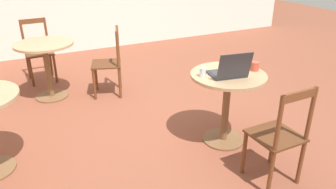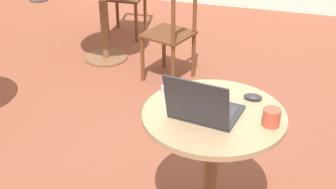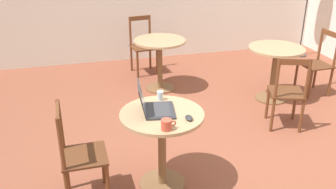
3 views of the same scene
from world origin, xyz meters
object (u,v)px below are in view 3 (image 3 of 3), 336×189
cafe_table_near (162,132)px  chair_mid_front (287,93)px  chair_near_left (79,156)px  drinking_glass (160,96)px  laptop (154,106)px  mouse (189,118)px  cafe_table_far (160,52)px  chair_far_back (143,46)px  cafe_table_mid (275,61)px  mug (167,125)px  chair_mid_right (318,64)px

cafe_table_near → chair_mid_front: size_ratio=0.83×
chair_near_left → drinking_glass: 0.91m
drinking_glass → chair_mid_front: bearing=14.9°
cafe_table_near → chair_mid_front: bearing=22.6°
laptop → mouse: bearing=-40.4°
mouse → drinking_glass: (-0.14, 0.44, 0.03)m
cafe_table_far → chair_near_left: chair_near_left is taller
chair_far_back → mouse: chair_far_back is taller
cafe_table_mid → mug: bearing=-138.4°
chair_near_left → chair_mid_right: 3.72m
chair_far_back → laptop: laptop is taller
cafe_table_far → chair_mid_right: size_ratio=0.83×
chair_mid_right → chair_far_back: 2.69m
mouse → chair_mid_right: bearing=34.1°
laptop → chair_mid_front: bearing=20.7°
chair_mid_front → mouse: (-1.50, -0.87, 0.32)m
cafe_table_far → drinking_glass: bearing=-103.5°
cafe_table_mid → chair_mid_front: (-0.26, -0.77, -0.12)m
chair_mid_front → mug: (-1.72, -0.99, 0.35)m
cafe_table_far → mouse: size_ratio=7.57×
mug → cafe_table_mid: bearing=41.6°
chair_mid_right → drinking_glass: size_ratio=10.27×
chair_mid_right → mug: chair_mid_right is taller
cafe_table_near → chair_near_left: 0.75m
cafe_table_mid → mouse: mouse is taller
cafe_table_mid → mouse: (-1.76, -1.64, 0.20)m
laptop → mug: (0.03, -0.33, -0.01)m
chair_mid_front → laptop: 1.91m
chair_near_left → mug: bearing=-21.6°
chair_mid_right → drinking_glass: 2.91m
chair_near_left → drinking_glass: chair_near_left is taller
chair_near_left → chair_far_back: bearing=68.9°
cafe_table_mid → chair_mid_front: 0.82m
cafe_table_mid → chair_far_back: chair_far_back is taller
chair_far_back → mug: size_ratio=7.31×
drinking_glass → chair_far_back: bearing=82.3°
chair_mid_right → chair_near_left: bearing=-156.1°
cafe_table_near → laptop: bearing=144.1°
cafe_table_near → chair_near_left: (-0.74, -0.01, -0.12)m
mouse → mug: mug is taller
chair_near_left → mug: size_ratio=7.31×
chair_far_back → laptop: 3.01m
mouse → cafe_table_near: bearing=138.3°
chair_near_left → laptop: (0.68, 0.05, 0.36)m
mug → cafe_table_near: bearing=83.9°
mug → chair_far_back: bearing=82.2°
chair_near_left → mouse: size_ratio=9.15×
chair_far_back → mug: chair_far_back is taller
mouse → cafe_table_mid: bearing=43.1°
cafe_table_near → chair_far_back: (0.42, 2.99, -0.12)m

